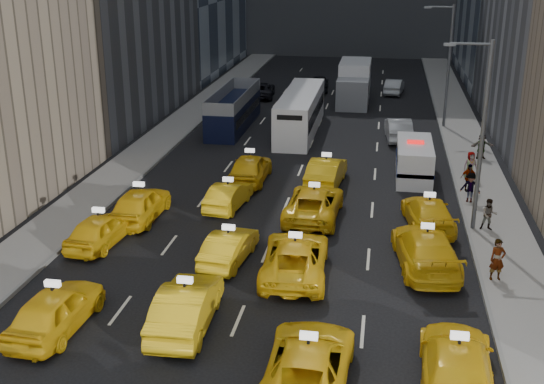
{
  "coord_description": "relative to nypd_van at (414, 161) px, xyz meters",
  "views": [
    {
      "loc": [
        4.79,
        -19.19,
        12.74
      ],
      "look_at": [
        -0.14,
        10.34,
        2.0
      ],
      "focal_mm": 45.0,
      "sensor_mm": 36.0,
      "label": 1
    }
  ],
  "objects": [
    {
      "name": "taxi_5",
      "position": [
        -8.43,
        -18.4,
        -0.2
      ],
      "size": [
        1.89,
        5.02,
        1.64
      ],
      "primitive_type": "imported",
      "rotation": [
        0.0,
        0.0,
        3.17
      ],
      "color": "yellow",
      "rests_on": "ground"
    },
    {
      "name": "city_bus",
      "position": [
        -7.9,
        9.39,
        0.44
      ],
      "size": [
        3.66,
        11.58,
        2.94
      ],
      "rotation": [
        0.0,
        0.0,
        -0.11
      ],
      "color": "white",
      "rests_on": "ground"
    },
    {
      "name": "nypd_van",
      "position": [
        0.0,
        0.0,
        0.0
      ],
      "size": [
        2.32,
        5.34,
        2.25
      ],
      "rotation": [
        0.0,
        0.0,
        0.05
      ],
      "color": "silver",
      "rests_on": "ground"
    },
    {
      "name": "taxi_15",
      "position": [
        0.47,
        -7.62,
        -0.28
      ],
      "size": [
        2.71,
        5.3,
        1.47
      ],
      "primitive_type": "imported",
      "rotation": [
        0.0,
        0.0,
        3.27
      ],
      "color": "yellow",
      "rests_on": "ground"
    },
    {
      "name": "pedestrian_3",
      "position": [
        2.86,
        -2.3,
        -0.1
      ],
      "size": [
        0.98,
        0.62,
        1.54
      ],
      "primitive_type": "imported",
      "rotation": [
        0.0,
        0.0,
        0.25
      ],
      "color": "gray",
      "rests_on": "sidewalk_east"
    },
    {
      "name": "pedestrian_5",
      "position": [
        4.31,
        4.17,
        -0.06
      ],
      "size": [
        1.55,
        0.81,
        1.61
      ],
      "primitive_type": "imported",
      "rotation": [
        0.0,
        0.0,
        0.27
      ],
      "color": "gray",
      "rests_on": "sidewalk_east"
    },
    {
      "name": "streetlight_near",
      "position": [
        2.46,
        -7.69,
        3.9
      ],
      "size": [
        2.15,
        0.22,
        9.0
      ],
      "color": "#595B60",
      "rests_on": "ground"
    },
    {
      "name": "misc_car_0",
      "position": [
        -0.83,
        8.43,
        -0.24
      ],
      "size": [
        2.03,
        4.83,
        1.55
      ],
      "primitive_type": "imported",
      "rotation": [
        0.0,
        0.0,
        3.23
      ],
      "color": "#AEB2B6",
      "rests_on": "ground"
    },
    {
      "name": "pedestrian_0",
      "position": [
        2.89,
        -13.07,
        0.0
      ],
      "size": [
        0.72,
        0.56,
        1.74
      ],
      "primitive_type": "imported",
      "rotation": [
        0.0,
        0.0,
        0.25
      ],
      "color": "gray",
      "rests_on": "sidewalk_east"
    },
    {
      "name": "pedestrian_1",
      "position": [
        3.25,
        -7.79,
        -0.1
      ],
      "size": [
        0.75,
        0.41,
        1.53
      ],
      "primitive_type": "imported",
      "rotation": [
        0.0,
        0.0,
        0.01
      ],
      "color": "gray",
      "rests_on": "sidewalk_east"
    },
    {
      "name": "taxi_7",
      "position": [
        0.7,
        -20.45,
        -0.23
      ],
      "size": [
        2.45,
        5.52,
        1.57
      ],
      "primitive_type": "imported",
      "rotation": [
        0.0,
        0.0,
        3.1
      ],
      "color": "yellow",
      "rests_on": "ground"
    },
    {
      "name": "curb_west",
      "position": [
        -15.78,
        5.31,
        -0.93
      ],
      "size": [
        0.15,
        90.0,
        0.18
      ],
      "primitive_type": "cube",
      "color": "slate",
      "rests_on": "ground"
    },
    {
      "name": "misc_car_2",
      "position": [
        -4.53,
        24.98,
        -0.23
      ],
      "size": [
        2.42,
        5.5,
        1.57
      ],
      "primitive_type": "imported",
      "rotation": [
        0.0,
        0.0,
        3.18
      ],
      "color": "slate",
      "rests_on": "ground"
    },
    {
      "name": "taxi_11",
      "position": [
        0.15,
        -12.09,
        -0.18
      ],
      "size": [
        3.07,
        6.01,
        1.67
      ],
      "primitive_type": "imported",
      "rotation": [
        0.0,
        0.0,
        3.27
      ],
      "color": "yellow",
      "rests_on": "ground"
    },
    {
      "name": "taxi_8",
      "position": [
        -14.29,
        -12.15,
        -0.28
      ],
      "size": [
        2.16,
        4.48,
        1.48
      ],
      "primitive_type": "imported",
      "rotation": [
        0.0,
        0.0,
        3.04
      ],
      "color": "yellow",
      "rests_on": "ground"
    },
    {
      "name": "taxi_17",
      "position": [
        -4.94,
        -2.24,
        -0.21
      ],
      "size": [
        2.13,
        5.02,
        1.61
      ],
      "primitive_type": "imported",
      "rotation": [
        0.0,
        0.0,
        3.05
      ],
      "color": "yellow",
      "rests_on": "ground"
    },
    {
      "name": "taxi_9",
      "position": [
        -8.14,
        -12.92,
        -0.33
      ],
      "size": [
        1.92,
        4.32,
        1.38
      ],
      "primitive_type": "imported",
      "rotation": [
        0.0,
        0.0,
        3.03
      ],
      "color": "yellow",
      "rests_on": "ground"
    },
    {
      "name": "taxi_4",
      "position": [
        -12.89,
        -19.35,
        -0.22
      ],
      "size": [
        2.13,
        4.79,
        1.6
      ],
      "primitive_type": "imported",
      "rotation": [
        0.0,
        0.0,
        3.09
      ],
      "color": "yellow",
      "rests_on": "ground"
    },
    {
      "name": "ground",
      "position": [
        -6.73,
        -19.69,
        -1.02
      ],
      "size": [
        160.0,
        160.0,
        0.0
      ],
      "primitive_type": "plane",
      "color": "black",
      "rests_on": "ground"
    },
    {
      "name": "curb_east",
      "position": [
        2.32,
        5.31,
        -0.93
      ],
      "size": [
        0.15,
        90.0,
        0.18
      ],
      "primitive_type": "cube",
      "color": "slate",
      "rests_on": "ground"
    },
    {
      "name": "misc_car_4",
      "position": [
        -1.09,
        24.58,
        -0.32
      ],
      "size": [
        1.96,
        4.37,
        1.39
      ],
      "primitive_type": "imported",
      "rotation": [
        0.0,
        0.0,
        3.02
      ],
      "color": "#A5A9AD",
      "rests_on": "ground"
    },
    {
      "name": "streetlight_far",
      "position": [
        2.46,
        12.31,
        3.9
      ],
      "size": [
        2.15,
        0.22,
        9.0
      ],
      "color": "#595B60",
      "rests_on": "ground"
    },
    {
      "name": "pedestrian_2",
      "position": [
        2.78,
        -4.04,
        -0.07
      ],
      "size": [
        1.1,
        0.63,
        1.6
      ],
      "primitive_type": "imported",
      "rotation": [
        0.0,
        0.0,
        -0.21
      ],
      "color": "gray",
      "rests_on": "sidewalk_east"
    },
    {
      "name": "sidewalk_west",
      "position": [
        -17.23,
        5.31,
        -0.94
      ],
      "size": [
        3.0,
        90.0,
        0.15
      ],
      "primitive_type": "cube",
      "color": "gray",
      "rests_on": "ground"
    },
    {
      "name": "taxi_6",
      "position": [
        -3.77,
        -21.15,
        -0.24
      ],
      "size": [
        2.67,
        5.61,
        1.55
      ],
      "primitive_type": "imported",
      "rotation": [
        0.0,
        0.0,
        3.12
      ],
      "color": "yellow",
      "rests_on": "ground"
    },
    {
      "name": "taxi_14",
      "position": [
        -5.09,
        -7.26,
        -0.25
      ],
      "size": [
        2.74,
        5.6,
        1.53
      ],
      "primitive_type": "imported",
      "rotation": [
        0.0,
        0.0,
        3.1
      ],
      "color": "yellow",
      "rests_on": "ground"
    },
    {
      "name": "misc_car_3",
      "position": [
        -8.07,
        24.86,
        -0.27
      ],
      "size": [
        2.04,
        4.48,
        1.49
      ],
      "primitive_type": "imported",
      "rotation": [
        0.0,
        0.0,
        3.21
      ],
      "color": "black",
      "rests_on": "ground"
    },
    {
      "name": "taxi_13",
      "position": [
        -9.61,
        -6.62,
        -0.35
      ],
      "size": [
        1.91,
        4.21,
        1.34
      ],
      "primitive_type": "imported",
      "rotation": [
        0.0,
        0.0,
        3.02
      ],
      "color": "yellow",
      "rests_on": "ground"
    },
    {
      "name": "sidewalk_east",
      "position": [
        3.77,
        5.31,
        -0.94
      ],
      "size": [
        3.0,
        90.0,
        0.15
      ],
      "primitive_type": "cube",
      "color": "gray",
      "rests_on": "ground"
    },
    {
      "name": "box_truck",
      "position": [
        -4.56,
        20.11,
        0.71
      ],
      "size": [
        3.59,
        7.91,
        3.49
      ],
      "rotation": [
        0.0,
        0.0,
        0.13
      ],
      "color": "silver",
      "rests_on": "ground"
    },
    {
      "name": "taxi_16",
      "position": [
        -9.33,
        -2.3,
        -0.19
      ],
      "size": [
        2.01,
        4.88,
        1.65
      ],
      "primitive_type": "imported",
      "rotation": [
        0.0,
        0.0,
        3.13
      ],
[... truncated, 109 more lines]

